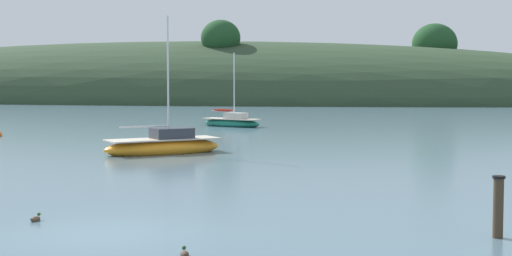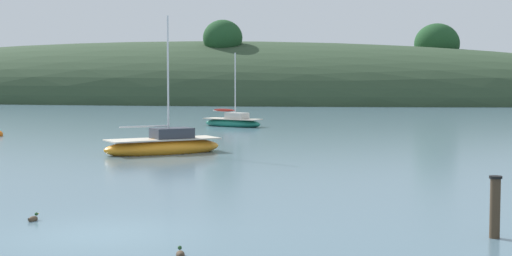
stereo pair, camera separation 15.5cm
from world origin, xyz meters
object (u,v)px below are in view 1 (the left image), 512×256
at_px(jetty_piling, 498,206).
at_px(duck_trailing, 36,219).
at_px(sailboat_red_portside, 232,122).
at_px(sailboat_yellow_far, 164,146).
at_px(duck_lead, 185,254).

bearing_deg(jetty_piling, duck_trailing, -179.93).
bearing_deg(sailboat_red_portside, jetty_piling, -68.83).
height_order(sailboat_yellow_far, sailboat_red_portside, sailboat_yellow_far).
bearing_deg(jetty_piling, sailboat_red_portside, 111.17).
bearing_deg(sailboat_yellow_far, jetty_piling, -52.14).
distance_m(duck_lead, jetty_piling, 7.41).
bearing_deg(duck_trailing, sailboat_yellow_far, 96.31).
relative_size(duck_lead, jetty_piling, 0.28).
relative_size(sailboat_red_portside, duck_trailing, 13.21).
distance_m(sailboat_yellow_far, duck_trailing, 17.50).
height_order(sailboat_red_portside, jetty_piling, sailboat_red_portside).
bearing_deg(sailboat_yellow_far, duck_trailing, -83.69).
bearing_deg(sailboat_red_portside, duck_lead, -79.17).
xyz_separation_m(duck_trailing, duck_lead, (4.89, -3.10, 0.00)).
bearing_deg(duck_lead, sailboat_yellow_far, 108.39).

